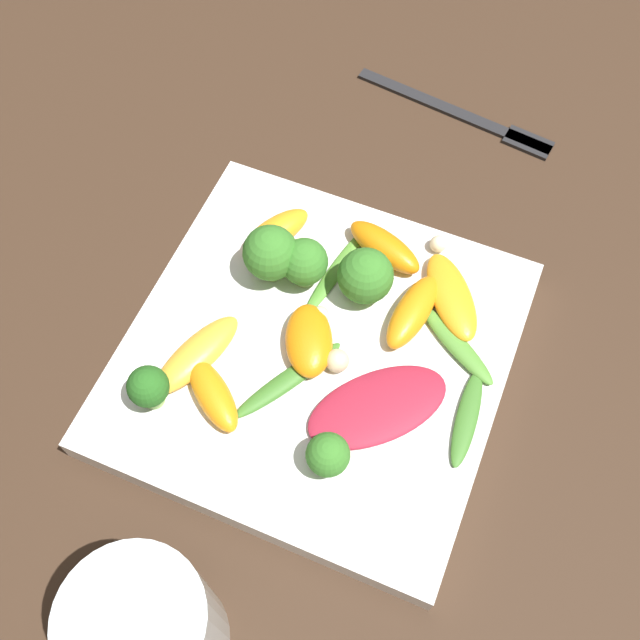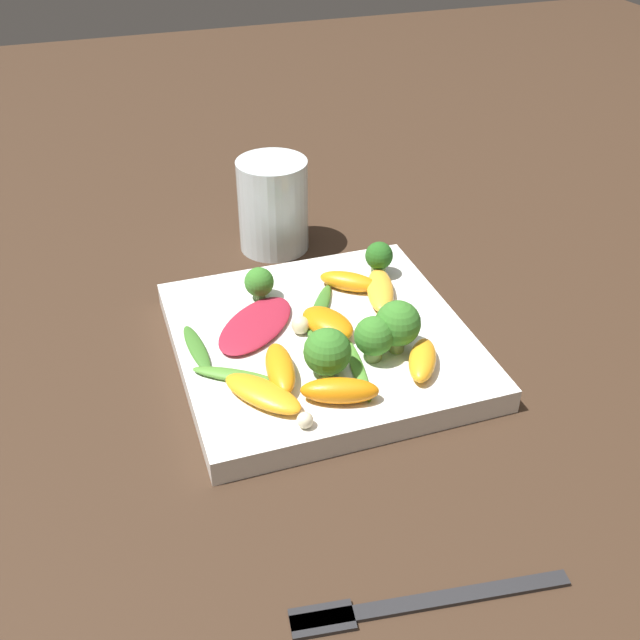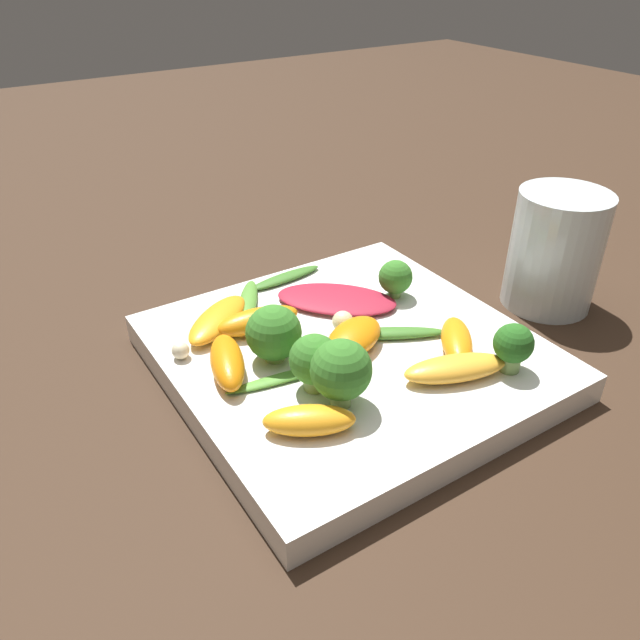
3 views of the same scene
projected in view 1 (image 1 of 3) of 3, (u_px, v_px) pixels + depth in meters
ground_plane at (317, 363)px, 0.55m from camera, size 2.40×2.40×0.00m
plate at (317, 356)px, 0.54m from camera, size 0.26×0.26×0.02m
drinking_glass at (149, 630)px, 0.41m from camera, size 0.08×0.08×0.10m
fork at (475, 119)px, 0.65m from camera, size 0.18×0.04×0.01m
radicchio_leaf_0 at (378, 407)px, 0.50m from camera, size 0.11×0.11×0.01m
orange_segment_0 at (213, 395)px, 0.50m from camera, size 0.06×0.05×0.02m
orange_segment_1 at (197, 354)px, 0.51m from camera, size 0.05×0.08×0.02m
orange_segment_2 at (412, 312)px, 0.53m from camera, size 0.03×0.07×0.02m
orange_segment_3 at (306, 346)px, 0.52m from camera, size 0.05×0.07×0.02m
orange_segment_4 at (385, 247)px, 0.55m from camera, size 0.07×0.04×0.02m
orange_segment_5 at (276, 231)px, 0.56m from camera, size 0.05×0.06×0.02m
orange_segment_6 at (451, 296)px, 0.54m from camera, size 0.07×0.08×0.01m
broccoli_floret_0 at (304, 263)px, 0.53m from camera, size 0.03×0.03×0.04m
broccoli_floret_1 at (271, 254)px, 0.53m from camera, size 0.04×0.04×0.05m
broccoli_floret_2 at (149, 388)px, 0.49m from camera, size 0.03×0.03×0.04m
broccoli_floret_3 at (365, 276)px, 0.53m from camera, size 0.04×0.04×0.04m
broccoli_floret_4 at (328, 455)px, 0.47m from camera, size 0.03×0.03×0.03m
arugula_sprig_0 at (289, 380)px, 0.51m from camera, size 0.06×0.08×0.01m
arugula_sprig_1 at (335, 273)px, 0.55m from camera, size 0.02×0.09×0.00m
arugula_sprig_2 at (467, 418)px, 0.50m from camera, size 0.02×0.07×0.01m
arugula_sprig_3 at (457, 345)px, 0.52m from camera, size 0.07×0.05×0.01m
macadamia_nut_0 at (320, 316)px, 0.53m from camera, size 0.01×0.01×0.01m
macadamia_nut_1 at (438, 244)px, 0.56m from camera, size 0.01×0.01×0.01m
macadamia_nut_2 at (337, 361)px, 0.51m from camera, size 0.02×0.02×0.02m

